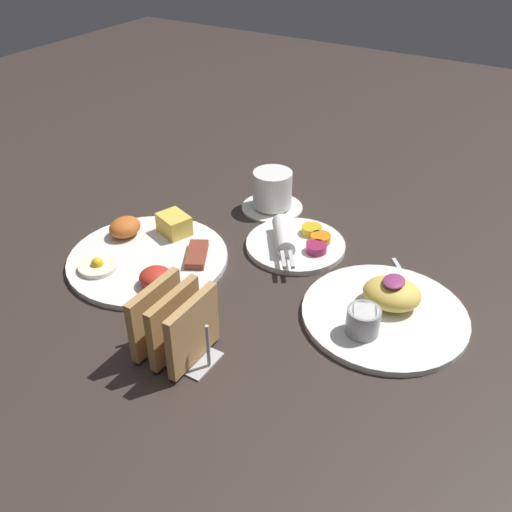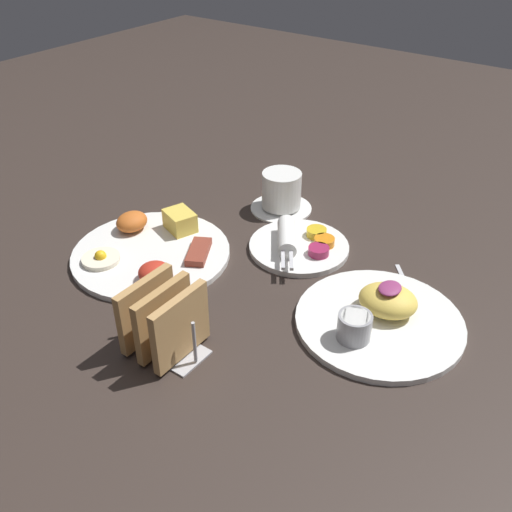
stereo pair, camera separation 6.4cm
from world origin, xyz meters
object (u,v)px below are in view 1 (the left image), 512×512
object	(u,v)px
plate_breakfast	(148,254)
plate_condiments	(295,242)
plate_foreground	(384,309)
coffee_cup	(272,192)
toast_rack	(175,326)

from	to	relation	value
plate_breakfast	plate_condiments	size ratio (longest dim) A/B	1.46
plate_foreground	coffee_cup	world-z (taller)	coffee_cup
plate_breakfast	coffee_cup	bearing A→B (deg)	-19.14
plate_breakfast	coffee_cup	xyz separation A→B (m)	(0.26, -0.09, 0.03)
toast_rack	coffee_cup	distance (m)	0.43
plate_condiments	plate_foreground	distance (m)	0.22
toast_rack	plate_breakfast	bearing A→B (deg)	49.77
plate_foreground	toast_rack	size ratio (longest dim) A/B	2.13
plate_condiments	plate_foreground	size ratio (longest dim) A/B	0.75
plate_condiments	plate_breakfast	bearing A→B (deg)	129.63
plate_breakfast	plate_condiments	world-z (taller)	plate_breakfast
plate_condiments	toast_rack	size ratio (longest dim) A/B	1.60
plate_breakfast	toast_rack	bearing A→B (deg)	-130.23
plate_foreground	coffee_cup	xyz separation A→B (m)	(0.20, 0.31, 0.02)
plate_condiments	coffee_cup	size ratio (longest dim) A/B	1.55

